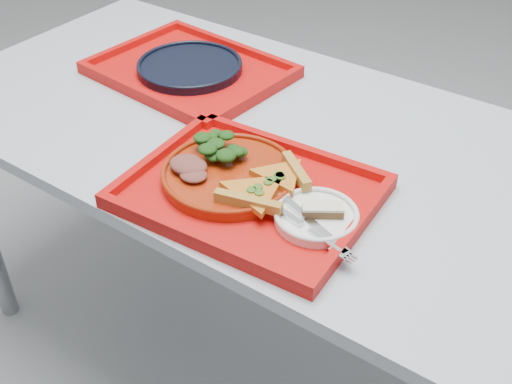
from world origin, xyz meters
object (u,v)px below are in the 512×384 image
tray_main (250,195)px  tray_far (190,73)px  dinner_plate (229,176)px  dessert_bar (323,210)px  navy_plate (190,68)px

tray_main → tray_far: 0.52m
dinner_plate → dessert_bar: 0.21m
navy_plate → dessert_bar: bearing=-28.9°
tray_main → navy_plate: navy_plate is taller
dinner_plate → dessert_bar: (0.21, -0.00, 0.02)m
dinner_plate → dessert_bar: bearing=-0.8°
tray_main → tray_far: same height
tray_far → dessert_bar: dessert_bar is taller
tray_far → dessert_bar: bearing=-24.0°
navy_plate → tray_far: bearing=0.0°
navy_plate → dessert_bar: 0.65m
tray_main → dinner_plate: 0.06m
dinner_plate → tray_main: bearing=-10.3°
tray_far → dessert_bar: (0.57, -0.31, 0.03)m
dinner_plate → navy_plate: size_ratio=1.00×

